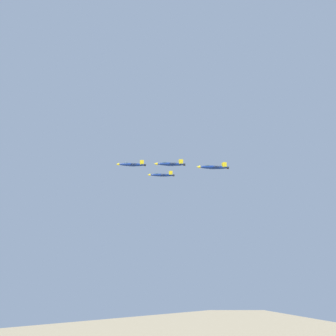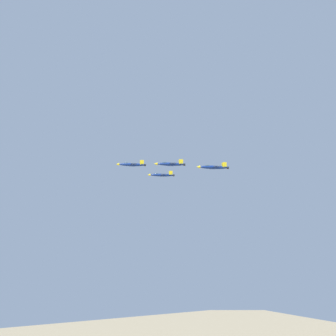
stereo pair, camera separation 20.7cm
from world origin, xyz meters
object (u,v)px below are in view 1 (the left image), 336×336
(jet_right_wingman, at_px, (162,175))
(jet_left_outer, at_px, (213,167))
(jet_lead, at_px, (132,165))
(jet_left_wingman, at_px, (170,164))

(jet_right_wingman, relative_size, jet_left_outer, 0.97)
(jet_lead, relative_size, jet_right_wingman, 1.04)
(jet_right_wingman, bearing_deg, jet_left_outer, 111.74)
(jet_left_wingman, height_order, jet_right_wingman, jet_left_wingman)
(jet_lead, bearing_deg, jet_right_wingman, -140.47)
(jet_left_outer, bearing_deg, jet_right_wingman, -69.46)
(jet_lead, relative_size, jet_left_wingman, 1.00)
(jet_left_outer, bearing_deg, jet_left_wingman, -41.23)
(jet_left_wingman, distance_m, jet_left_outer, 23.24)
(jet_left_wingman, bearing_deg, jet_lead, -40.47)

